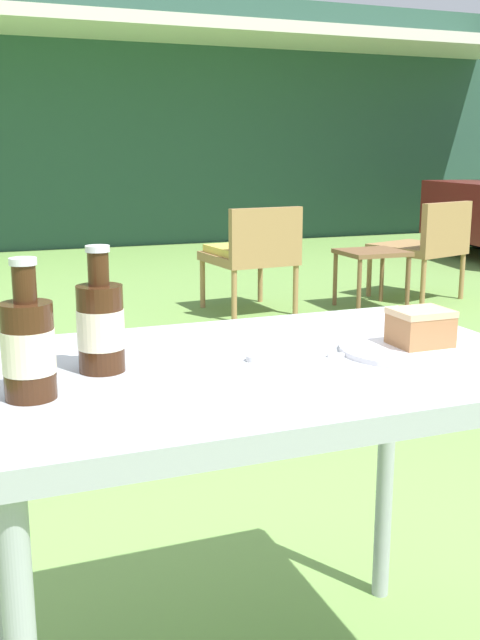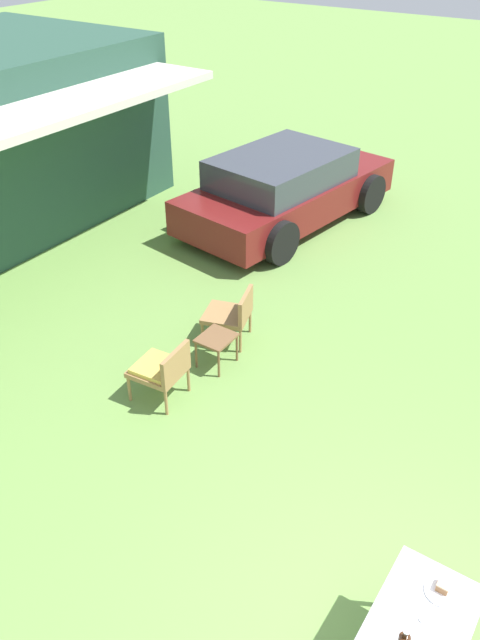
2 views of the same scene
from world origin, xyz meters
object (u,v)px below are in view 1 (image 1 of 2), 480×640
at_px(cola_bottle_near, 101,325).
at_px(patio_table, 261,401).
at_px(wicker_chair_plain, 425,244).
at_px(cake_on_plate, 413,338).
at_px(wicker_chair_cushioned, 252,252).
at_px(garden_side_table, 372,259).
at_px(cola_bottle_far, 28,347).

bearing_deg(cola_bottle_near, patio_table, -7.76).
xyz_separation_m(wicker_chair_plain, cake_on_plate, (-2.47, -3.47, 0.33)).
bearing_deg(wicker_chair_plain, cake_on_plate, 37.13).
relative_size(wicker_chair_cushioned, garden_side_table, 1.67).
distance_m(wicker_chair_cushioned, cola_bottle_near, 3.81).
bearing_deg(wicker_chair_plain, cola_bottle_far, 30.63).
bearing_deg(patio_table, cola_bottle_near, 172.24).
bearing_deg(cola_bottle_far, patio_table, 9.41).
xyz_separation_m(wicker_chair_cushioned, cola_bottle_near, (-1.65, -3.41, 0.38)).
bearing_deg(garden_side_table, cake_on_plate, -120.15).
relative_size(wicker_chair_plain, garden_side_table, 1.67).
bearing_deg(patio_table, cola_bottle_far, -170.59).
height_order(cake_on_plate, cola_bottle_far, cola_bottle_far).
xyz_separation_m(patio_table, cake_on_plate, (0.28, -0.04, 0.10)).
xyz_separation_m(garden_side_table, cake_on_plate, (-1.94, -3.35, 0.40)).
xyz_separation_m(wicker_chair_cushioned, cola_bottle_far, (-1.78, -3.52, 0.38)).
relative_size(cake_on_plate, cola_bottle_near, 1.15).
height_order(garden_side_table, cake_on_plate, cake_on_plate).
height_order(garden_side_table, cola_bottle_near, cola_bottle_near).
bearing_deg(wicker_chair_cushioned, garden_side_table, 164.66).
distance_m(wicker_chair_cushioned, cake_on_plate, 3.68).
bearing_deg(wicker_chair_cushioned, cola_bottle_far, 57.75).
xyz_separation_m(patio_table, cola_bottle_far, (-0.39, -0.06, 0.15)).
height_order(cake_on_plate, cola_bottle_near, cola_bottle_near).
bearing_deg(patio_table, cake_on_plate, -8.68).
bearing_deg(garden_side_table, cola_bottle_far, -127.78).
xyz_separation_m(cake_on_plate, cola_bottle_near, (-0.54, 0.08, 0.05)).
relative_size(patio_table, cake_on_plate, 4.07).
height_order(wicker_chair_cushioned, garden_side_table, wicker_chair_cushioned).
xyz_separation_m(wicker_chair_cushioned, patio_table, (-1.39, -3.45, 0.23)).
height_order(patio_table, cola_bottle_near, cola_bottle_near).
distance_m(garden_side_table, cake_on_plate, 3.89).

